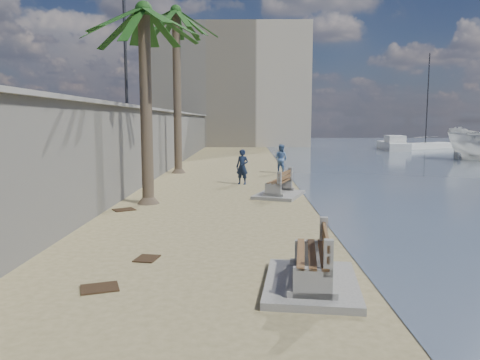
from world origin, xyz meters
name	(u,v)px	position (x,y,z in m)	size (l,w,h in m)	color
ground_plane	(267,314)	(0.00, 0.00, 0.00)	(140.00, 140.00, 0.00)	tan
seawall	(161,142)	(-5.20, 20.00, 1.75)	(0.45, 70.00, 3.50)	gray
wall_cap	(161,111)	(-5.20, 20.00, 3.55)	(0.80, 70.00, 0.12)	gray
end_building	(233,88)	(-2.00, 52.00, 7.00)	(18.00, 12.00, 14.00)	#B7AA93
bench_near	(312,263)	(0.85, 1.20, 0.44)	(1.91, 2.57, 1.00)	gray
bench_far	(279,186)	(0.99, 11.36, 0.43)	(2.28, 2.74, 0.98)	gray
palm_mid	(144,12)	(-3.84, 9.67, 6.66)	(5.00, 5.00, 7.65)	brown
palm_back	(176,14)	(-4.19, 19.65, 8.81)	(5.00, 5.00, 9.88)	brown
streetlight	(125,26)	(-5.10, 12.00, 6.64)	(0.28, 0.28, 5.12)	#2D2D33
person_a	(242,164)	(-0.49, 14.88, 0.95)	(0.68, 0.46, 1.89)	#141F38
person_b	(281,157)	(1.68, 19.76, 0.91)	(0.87, 0.68, 1.81)	#4D6DA0
yacht_far	(393,146)	(14.87, 41.65, 0.35)	(7.32, 2.05, 1.50)	silver
sailboat_west	(425,146)	(18.96, 43.62, 0.32)	(7.35, 5.48, 10.12)	silver
debris_b	(100,288)	(-2.92, 1.06, 0.01)	(0.65, 0.52, 0.03)	#382616
debris_c	(124,210)	(-4.40, 8.42, 0.01)	(0.67, 0.54, 0.03)	#382616
debris_d	(147,258)	(-2.46, 2.85, 0.01)	(0.55, 0.44, 0.03)	#382616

